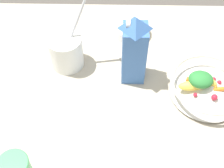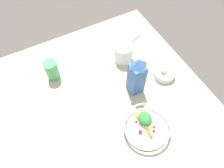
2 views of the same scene
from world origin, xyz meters
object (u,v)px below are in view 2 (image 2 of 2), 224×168
yogurt_tub (124,52)px  garlic_bowl (165,73)px  fruit_bowl (147,126)px  milk_carton (136,76)px  drinking_cup (52,70)px

yogurt_tub → garlic_bowl: 0.26m
fruit_bowl → milk_carton: size_ratio=0.94×
yogurt_tub → garlic_bowl: bearing=124.0°
milk_carton → garlic_bowl: (-0.20, 0.00, -0.10)m
yogurt_tub → drinking_cup: bearing=-9.7°
fruit_bowl → milk_carton: milk_carton is taller
milk_carton → yogurt_tub: size_ratio=0.93×
yogurt_tub → fruit_bowl: bearing=74.7°
fruit_bowl → garlic_bowl: 0.35m
drinking_cup → milk_carton: bearing=142.0°
drinking_cup → garlic_bowl: 0.63m
milk_carton → yogurt_tub: (-0.05, -0.21, -0.06)m
milk_carton → garlic_bowl: bearing=179.3°
milk_carton → drinking_cup: milk_carton is taller
fruit_bowl → garlic_bowl: bearing=-140.0°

